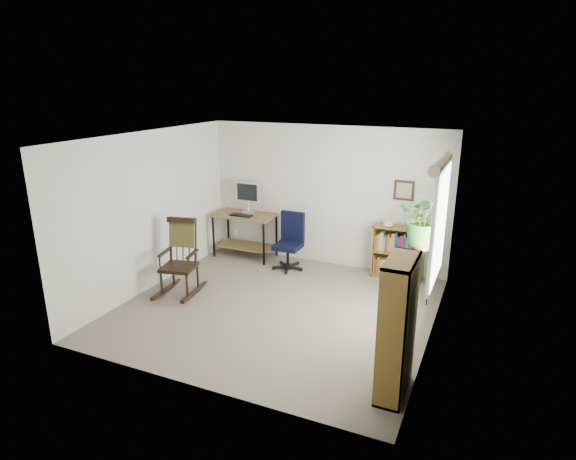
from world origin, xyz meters
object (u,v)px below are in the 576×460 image
at_px(desk, 245,235).
at_px(tall_bookshelf, 397,328).
at_px(rocking_chair, 178,257).
at_px(office_chair, 288,242).
at_px(low_bookshelf, 398,252).

relative_size(desk, tall_bookshelf, 0.75).
relative_size(rocking_chair, tall_bookshelf, 0.79).
xyz_separation_m(desk, office_chair, (0.97, -0.27, 0.09)).
distance_m(rocking_chair, tall_bookshelf, 3.66).
bearing_deg(rocking_chair, low_bookshelf, 21.43).
distance_m(office_chair, tall_bookshelf, 3.59).
height_order(rocking_chair, tall_bookshelf, tall_bookshelf).
xyz_separation_m(low_bookshelf, tall_bookshelf, (0.61, -3.07, 0.31)).
height_order(desk, rocking_chair, rocking_chair).
bearing_deg(rocking_chair, tall_bookshelf, -30.63).
height_order(rocking_chair, low_bookshelf, rocking_chair).
relative_size(desk, low_bookshelf, 1.28).
height_order(low_bookshelf, tall_bookshelf, tall_bookshelf).
relative_size(office_chair, tall_bookshelf, 0.67).
bearing_deg(desk, rocking_chair, -93.83).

